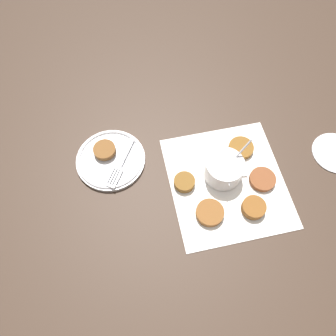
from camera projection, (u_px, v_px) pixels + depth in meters
name	position (u px, v px, depth m)	size (l,w,h in m)	color
ground_plane	(235.00, 183.00, 0.89)	(4.00, 4.00, 0.00)	#38281E
napkin	(227.00, 182.00, 0.89)	(0.36, 0.34, 0.00)	white
sauce_bowl	(224.00, 170.00, 0.87)	(0.11, 0.12, 0.11)	silver
fritter_0	(210.00, 213.00, 0.84)	(0.07, 0.07, 0.02)	brown
fritter_1	(254.00, 208.00, 0.84)	(0.06, 0.06, 0.02)	brown
fritter_2	(241.00, 148.00, 0.93)	(0.07, 0.07, 0.01)	brown
fritter_3	(263.00, 181.00, 0.88)	(0.07, 0.07, 0.01)	brown
fritter_4	(184.00, 182.00, 0.87)	(0.06, 0.06, 0.02)	brown
serving_plate	(111.00, 159.00, 0.91)	(0.19, 0.19, 0.02)	silver
fritter_on_plate	(105.00, 150.00, 0.91)	(0.06, 0.06, 0.01)	brown
fork	(119.00, 167.00, 0.89)	(0.15, 0.09, 0.00)	silver
extra_saucer	(336.00, 153.00, 0.93)	(0.13, 0.13, 0.01)	silver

